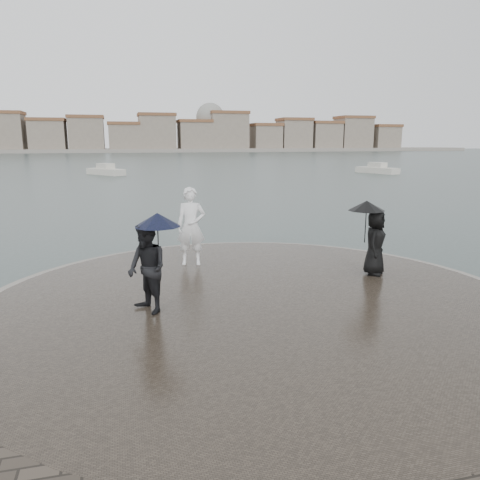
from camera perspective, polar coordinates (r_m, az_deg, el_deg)
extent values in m
plane|color=#2B3835|center=(7.62, 9.62, -18.22)|extent=(400.00, 400.00, 0.00)
cylinder|color=gray|center=(10.53, 1.80, -8.31)|extent=(12.50, 12.50, 0.32)
cylinder|color=#2D261E|center=(10.53, 1.80, -8.21)|extent=(11.90, 11.90, 0.36)
imported|color=white|center=(13.23, -5.98, 1.68)|extent=(0.89, 0.67, 2.20)
imported|color=black|center=(9.65, -11.26, -3.44)|extent=(1.04, 1.12, 1.85)
cylinder|color=black|center=(9.66, -9.92, -0.77)|extent=(0.02, 0.02, 0.90)
cone|color=black|center=(9.55, -10.04, 2.45)|extent=(0.94, 0.94, 0.28)
imported|color=black|center=(12.70, 16.14, -0.32)|extent=(0.95, 0.98, 1.70)
cylinder|color=black|center=(12.58, 15.05, 1.72)|extent=(0.02, 0.02, 0.90)
cone|color=black|center=(12.50, 15.18, 4.06)|extent=(0.95, 0.95, 0.26)
cube|color=gray|center=(169.03, -13.88, 10.56)|extent=(260.00, 20.00, 1.20)
cube|color=gray|center=(169.47, -26.81, 11.48)|extent=(12.00, 10.00, 12.00)
cube|color=brown|center=(169.68, -27.02, 13.66)|extent=(12.60, 10.60, 1.00)
cube|color=gray|center=(167.32, -22.34, 11.52)|extent=(11.00, 10.00, 10.00)
cube|color=brown|center=(167.45, -22.50, 13.40)|extent=(11.60, 10.60, 1.00)
cube|color=gray|center=(166.24, -18.17, 11.99)|extent=(11.00, 10.00, 11.00)
cube|color=brown|center=(166.40, -18.31, 14.05)|extent=(11.60, 10.60, 1.00)
cube|color=gray|center=(166.00, -13.93, 11.89)|extent=(10.00, 10.00, 9.00)
cube|color=brown|center=(166.09, -14.02, 13.61)|extent=(10.60, 10.60, 1.00)
cube|color=gray|center=(166.56, -10.08, 12.57)|extent=(12.00, 10.00, 12.00)
cube|color=brown|center=(166.77, -10.17, 14.80)|extent=(12.60, 10.60, 1.00)
cube|color=gray|center=(168.13, -5.55, 12.34)|extent=(11.00, 10.00, 10.00)
cube|color=brown|center=(168.26, -5.59, 14.22)|extent=(11.60, 10.60, 1.00)
cube|color=gray|center=(170.47, -1.47, 12.89)|extent=(13.00, 10.00, 13.00)
cube|color=brown|center=(170.72, -1.48, 15.24)|extent=(13.60, 10.60, 1.00)
cube|color=gray|center=(174.17, 3.13, 12.20)|extent=(10.00, 10.00, 9.00)
cube|color=brown|center=(174.26, 3.14, 13.85)|extent=(10.60, 10.60, 1.00)
cube|color=gray|center=(177.82, 6.59, 12.46)|extent=(11.00, 10.00, 11.00)
cube|color=brown|center=(177.98, 6.64, 14.39)|extent=(11.60, 10.60, 1.00)
cube|color=gray|center=(182.47, 10.19, 12.18)|extent=(11.00, 10.00, 10.00)
cube|color=brown|center=(182.59, 10.25, 13.91)|extent=(11.60, 10.60, 1.00)
cube|color=gray|center=(187.78, 13.61, 12.33)|extent=(12.00, 10.00, 12.00)
cube|color=brown|center=(187.97, 13.71, 14.31)|extent=(12.60, 10.60, 1.00)
cube|color=gray|center=(194.19, 17.04, 11.68)|extent=(10.00, 10.00, 9.00)
cube|color=brown|center=(194.27, 17.13, 13.16)|extent=(10.60, 10.60, 1.00)
sphere|color=gray|center=(171.34, -3.66, 14.71)|extent=(10.00, 10.00, 10.00)
cube|color=beige|center=(56.27, -16.03, 7.90)|extent=(4.48, 5.42, 0.90)
cube|color=beige|center=(56.23, -16.07, 8.51)|extent=(2.13, 2.33, 0.90)
cube|color=beige|center=(59.13, 16.37, 8.06)|extent=(3.30, 5.72, 0.90)
cube|color=beige|center=(59.10, 16.40, 8.64)|extent=(1.78, 2.28, 0.90)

